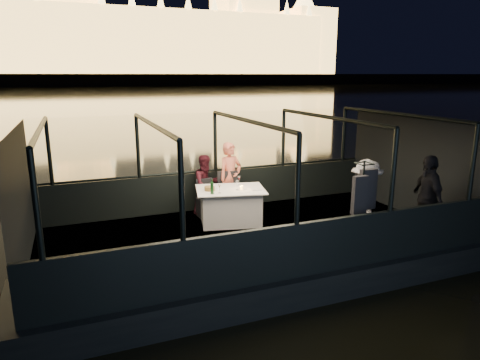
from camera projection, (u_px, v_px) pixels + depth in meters
name	position (u px, v px, depth m)	size (l,w,h in m)	color
river_water	(87.00, 95.00, 81.06)	(500.00, 500.00, 0.00)	black
boat_hull	(247.00, 258.00, 8.76)	(8.60, 4.40, 1.00)	black
boat_deck	(247.00, 236.00, 8.65)	(8.00, 4.00, 0.04)	black
gunwale_port	(216.00, 189.00, 10.34)	(8.00, 0.08, 0.90)	black
gunwale_starboard	(296.00, 251.00, 6.73)	(8.00, 0.08, 0.90)	black
cabin_glass_port	(215.00, 142.00, 10.07)	(8.00, 0.02, 1.40)	#99B2B2
cabin_glass_starboard	(298.00, 180.00, 6.45)	(8.00, 0.02, 1.40)	#99B2B2
cabin_roof_glass	(248.00, 121.00, 8.09)	(8.00, 4.00, 0.02)	#99B2B2
end_wall_fore	(20.00, 201.00, 6.95)	(0.02, 4.00, 2.30)	black
end_wall_aft	(409.00, 164.00, 9.79)	(0.02, 4.00, 2.30)	black
canopy_ribs	(247.00, 180.00, 8.37)	(8.00, 4.00, 2.30)	black
embankment	(75.00, 81.00, 198.29)	(400.00, 140.00, 6.00)	#423D33
parliament_building	(70.00, 5.00, 159.97)	(220.00, 32.00, 60.00)	#F2D18C
dining_table_central	(231.00, 206.00, 9.25)	(1.45, 1.05, 0.77)	silver
chair_port_left	(207.00, 198.00, 9.65)	(0.39, 0.39, 0.84)	black
chair_port_right	(231.00, 197.00, 9.70)	(0.47, 0.47, 1.00)	black
coat_stand	(361.00, 207.00, 7.46)	(0.48, 0.38, 1.73)	black
person_woman_coral	(230.00, 181.00, 9.91)	(0.59, 0.40, 1.65)	#CF654B
person_man_maroon	(206.00, 182.00, 9.84)	(0.66, 0.52, 1.38)	#3A1018
passenger_stripe	(366.00, 200.00, 8.07)	(1.05, 0.59, 1.62)	silver
passenger_dark	(427.00, 197.00, 8.23)	(0.99, 0.42, 1.68)	black
wine_bottle	(212.00, 187.00, 8.75)	(0.07, 0.07, 0.31)	#143917
bread_basket	(210.00, 189.00, 9.04)	(0.22, 0.22, 0.09)	olive
amber_candle	(241.00, 187.00, 9.13)	(0.05, 0.05, 0.07)	#FFB53F
plate_near	(256.00, 189.00, 9.13)	(0.25, 0.25, 0.02)	silver
plate_far	(213.00, 189.00, 9.15)	(0.25, 0.25, 0.02)	white
wine_glass_white	(220.00, 189.00, 8.82)	(0.07, 0.07, 0.19)	white
wine_glass_red	(239.00, 181.00, 9.46)	(0.07, 0.07, 0.20)	silver
wine_glass_empty	(237.00, 186.00, 9.05)	(0.07, 0.07, 0.21)	silver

